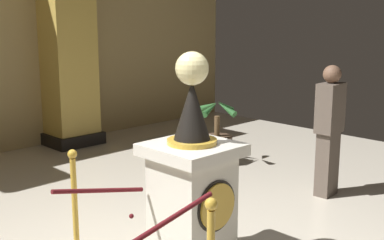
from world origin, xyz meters
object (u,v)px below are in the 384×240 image
(pedestal_clock, at_px, (192,186))
(stanchion_near, at_px, (76,225))
(potted_palm_right, at_px, (217,144))
(bystander_guest, at_px, (329,128))

(pedestal_clock, relative_size, stanchion_near, 1.78)
(stanchion_near, bearing_deg, pedestal_clock, -43.59)
(pedestal_clock, bearing_deg, potted_palm_right, 38.59)
(pedestal_clock, relative_size, potted_palm_right, 1.91)
(bystander_guest, bearing_deg, stanchion_near, 169.10)
(pedestal_clock, bearing_deg, stanchion_near, 136.41)
(pedestal_clock, bearing_deg, bystander_guest, 2.24)
(stanchion_near, distance_m, potted_palm_right, 3.40)
(pedestal_clock, xyz_separation_m, stanchion_near, (-0.73, 0.69, -0.35))
(pedestal_clock, height_order, bystander_guest, pedestal_clock)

